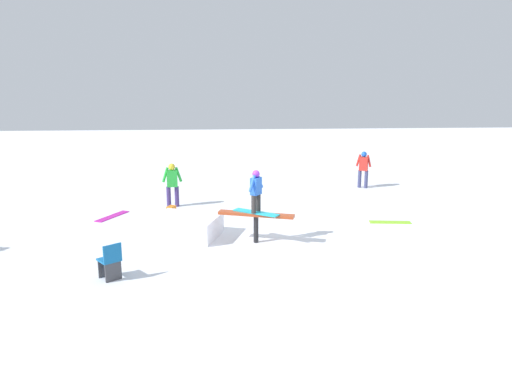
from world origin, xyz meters
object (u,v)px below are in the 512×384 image
loose_snowboard_magenta (112,216)px  backpack_on_snow (171,211)px  main_rider_on_rail (256,193)px  loose_snowboard_lime (390,222)px  bystander_green (172,183)px  bystander_red (363,168)px  rail_feature (256,218)px  folding_chair (110,262)px

loose_snowboard_magenta → backpack_on_snow: size_ratio=4.19×
main_rider_on_rail → loose_snowboard_lime: bearing=54.6°
main_rider_on_rail → loose_snowboard_lime: (4.40, 1.64, -1.43)m
loose_snowboard_magenta → backpack_on_snow: (1.96, -0.04, 0.16)m
bystander_green → loose_snowboard_lime: bystander_green is taller
bystander_red → loose_snowboard_magenta: (-9.51, -3.78, -0.84)m
bystander_green → loose_snowboard_magenta: (-1.90, -1.20, -0.86)m
backpack_on_snow → loose_snowboard_lime: bearing=-77.2°
rail_feature → bystander_green: size_ratio=1.36×
loose_snowboard_lime → backpack_on_snow: (-7.05, 1.23, 0.16)m
bystander_red → backpack_on_snow: bystander_red is taller
bystander_red → folding_chair: bearing=-109.0°
folding_chair → loose_snowboard_lime: bearing=169.1°
bystander_red → loose_snowboard_lime: bystander_red is taller
rail_feature → backpack_on_snow: (-2.65, 2.88, -0.54)m
rail_feature → loose_snowboard_lime: (4.40, 1.64, -0.70)m
loose_snowboard_lime → loose_snowboard_magenta: same height
rail_feature → loose_snowboard_magenta: rail_feature is taller
loose_snowboard_magenta → backpack_on_snow: backpack_on_snow is taller
main_rider_on_rail → loose_snowboard_lime: 4.91m
bystander_green → loose_snowboard_magenta: bystander_green is taller
rail_feature → loose_snowboard_lime: 4.75m
rail_feature → bystander_green: bearing=141.1°
main_rider_on_rail → loose_snowboard_lime: size_ratio=0.99×
rail_feature → folding_chair: folding_chair is taller
bystander_green → main_rider_on_rail: bearing=118.7°
loose_snowboard_magenta → rail_feature: bearing=-94.0°
bystander_green → loose_snowboard_magenta: bearing=27.5°
loose_snowboard_lime → loose_snowboard_magenta: (-9.01, 1.27, 0.00)m
loose_snowboard_magenta → folding_chair: 5.42m
rail_feature → bystander_red: bearing=71.5°
loose_snowboard_magenta → folding_chair: bearing=-139.9°
backpack_on_snow → folding_chair: bearing=-166.5°
main_rider_on_rail → bystander_red: main_rider_on_rail is taller
bystander_green → folding_chair: bystander_green is taller
rail_feature → main_rider_on_rail: main_rider_on_rail is taller
main_rider_on_rail → loose_snowboard_magenta: main_rider_on_rail is taller
bystander_red → folding_chair: bystander_red is taller
rail_feature → main_rider_on_rail: 0.72m
bystander_green → folding_chair: size_ratio=1.78×
backpack_on_snow → bystander_red: bearing=-40.4°
rail_feature → backpack_on_snow: size_ratio=6.27×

